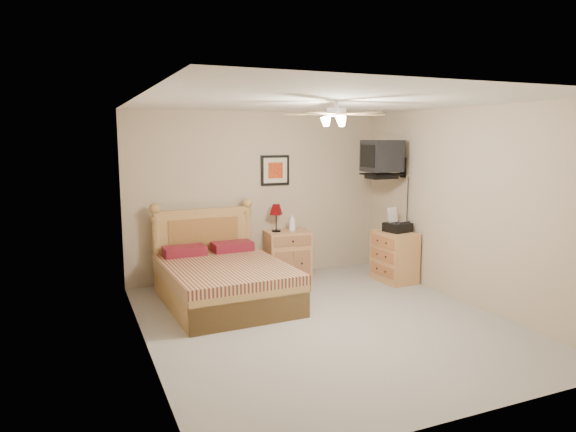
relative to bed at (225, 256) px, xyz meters
name	(u,v)px	position (x,y,z in m)	size (l,w,h in m)	color
floor	(325,322)	(0.87, -1.12, -0.62)	(4.50, 4.50, 0.00)	gray
ceiling	(328,102)	(0.87, -1.12, 1.88)	(4.00, 4.50, 0.04)	white
wall_back	(258,195)	(0.87, 1.13, 0.63)	(4.00, 0.04, 2.50)	tan
wall_front	(470,258)	(0.87, -3.37, 0.63)	(4.00, 0.04, 2.50)	tan
wall_left	(143,227)	(-1.13, -1.12, 0.63)	(0.04, 4.50, 2.50)	tan
wall_right	(466,206)	(2.87, -1.12, 0.63)	(0.04, 4.50, 2.50)	tan
bed	(225,256)	(0.00, 0.00, 0.00)	(1.45, 1.91, 1.23)	#A77A47
nightstand	(287,254)	(1.24, 0.88, -0.26)	(0.65, 0.49, 0.71)	#AA7249
table_lamp	(276,218)	(1.07, 0.91, 0.30)	(0.23, 0.23, 0.42)	#540104
lotion_bottle	(292,222)	(1.31, 0.85, 0.22)	(0.10, 0.10, 0.27)	white
framed_picture	(275,170)	(1.14, 1.11, 1.00)	(0.46, 0.04, 0.46)	black
dresser	(395,256)	(2.60, 0.01, -0.24)	(0.44, 0.63, 0.75)	#A8713B
fax_machine	(398,220)	(2.62, -0.01, 0.31)	(0.33, 0.35, 0.35)	black
magazine_lower	(385,229)	(2.56, 0.22, 0.14)	(0.21, 0.28, 0.03)	#B3A38B
magazine_upper	(386,227)	(2.56, 0.22, 0.17)	(0.18, 0.25, 0.02)	gray
wall_tv	(390,158)	(2.62, 0.22, 1.19)	(0.56, 0.46, 0.58)	black
ceiling_fan	(336,114)	(0.87, -1.32, 1.74)	(1.14, 1.14, 0.28)	silver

